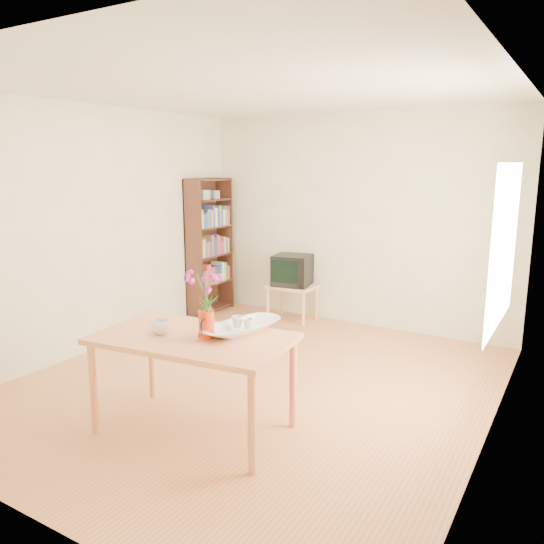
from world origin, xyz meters
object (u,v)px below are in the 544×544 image
Objects in this scene: table at (193,346)px; television at (293,270)px; pitcher at (207,325)px; mug at (160,327)px; bowl at (241,305)px.

television is at bearing 98.17° from table.
pitcher is 0.36m from mug.
bowl is 2.89m from television.
bowl is (0.49, 0.35, 0.16)m from mug.
bowl is at bearing 35.40° from pitcher.
mug is at bearing -89.33° from television.
television is (-0.54, 3.03, -0.14)m from mug.
pitcher is at bearing 15.13° from table.
bowl reaches higher than pitcher.
pitcher reaches higher than television.
table is 2.98× the size of television.
bowl is 0.87× the size of television.
table is 3.04m from television.
television reaches higher than table.
bowl reaches higher than mug.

